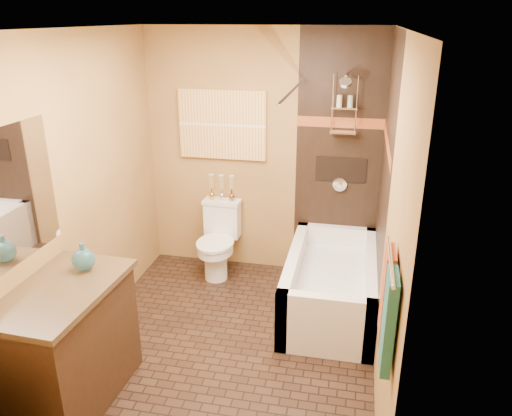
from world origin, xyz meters
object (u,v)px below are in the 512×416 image
(sunset_painting, at_px, (222,125))
(bathtub, at_px, (331,288))
(toilet, at_px, (218,240))
(vanity, at_px, (66,345))

(sunset_painting, relative_size, bathtub, 0.60)
(bathtub, bearing_deg, sunset_painting, 149.04)
(sunset_painting, xyz_separation_m, bathtub, (1.21, -0.73, -1.33))
(bathtub, xyz_separation_m, toilet, (-1.21, 0.47, 0.17))
(toilet, xyz_separation_m, vanity, (-0.52, -2.02, 0.06))
(bathtub, bearing_deg, toilet, 158.89)
(sunset_painting, distance_m, toilet, 1.19)
(bathtub, distance_m, vanity, 2.33)
(bathtub, distance_m, toilet, 1.31)
(bathtub, bearing_deg, vanity, -137.99)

